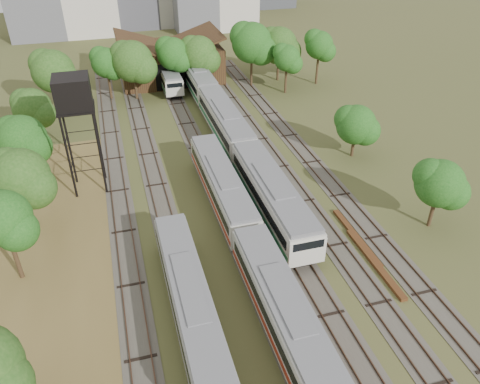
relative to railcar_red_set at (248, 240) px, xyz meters
name	(u,v)px	position (x,y,z in m)	size (l,w,h in m)	color
ground	(324,355)	(2.00, -11.11, -1.90)	(240.00, 240.00, 0.00)	#475123
dry_grass_patch	(50,325)	(-16.00, -3.11, -1.88)	(14.00, 60.00, 0.04)	brown
tracks	(223,175)	(1.33, 13.89, -1.86)	(24.60, 80.00, 0.19)	#4C473D
railcar_red_set	(248,240)	(0.00, 0.00, 0.00)	(2.91, 34.58, 3.60)	black
railcar_green_set	(225,123)	(4.00, 22.79, 0.20)	(3.20, 52.08, 3.97)	black
railcar_rear	(167,73)	(0.00, 44.83, -0.12)	(2.73, 16.08, 3.37)	black
old_grey_coach	(191,302)	(-6.00, -5.52, -0.08)	(2.71, 18.00, 3.34)	black
water_tower	(73,96)	(-12.65, 15.44, 8.29)	(3.50, 3.50, 12.08)	black
rail_pile_near	(374,262)	(10.00, -3.80, -1.75)	(0.60, 9.04, 0.30)	brown
rail_pile_far	(356,237)	(10.20, -0.22, -1.76)	(0.53, 8.47, 0.28)	brown
maintenance_shed	(170,61)	(1.00, 46.87, 1.01)	(16.45, 11.55, 7.58)	#392014
tree_band_left	(9,216)	(-18.29, 4.23, 3.25)	(6.61, 52.22, 8.63)	#382616
tree_band_far	(193,54)	(3.57, 39.69, 4.08)	(44.39, 11.03, 9.88)	#382616
tree_band_right	(355,118)	(17.29, 14.56, 2.68)	(4.92, 40.17, 7.39)	#382616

